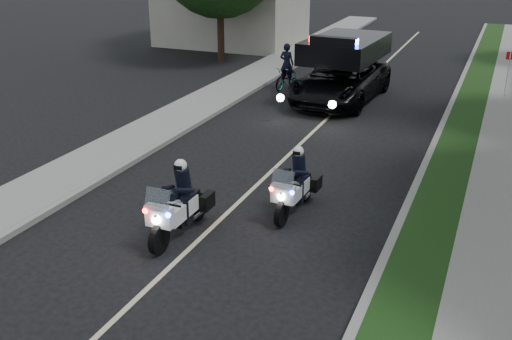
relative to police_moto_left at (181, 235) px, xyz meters
The scene contains 15 objects.
ground 2.83m from the police_moto_left, 79.68° to the right, with size 120.00×120.00×0.00m, color black.
curb_right 8.56m from the police_moto_left, 57.45° to the left, with size 0.20×60.00×0.15m, color gray.
grass_verge 8.96m from the police_moto_left, 53.68° to the left, with size 1.20×60.00×0.16m, color #193814.
sidewalk_right 9.79m from the police_moto_left, 47.53° to the left, with size 1.40×60.00×0.16m, color gray.
curb_left 8.06m from the police_moto_left, 116.47° to the left, with size 0.20×60.00×0.15m, color gray.
sidewalk_left 8.61m from the police_moto_left, 123.03° to the left, with size 2.00×60.00×0.16m, color gray.
lane_marking 7.24m from the police_moto_left, 85.99° to the left, with size 0.12×50.00×0.01m, color #BFB78C.
police_moto_left is the anchor object (origin of this frame).
police_moto_right 2.99m from the police_moto_left, 47.25° to the left, with size 0.70×2.01×1.71m, color silver, non-canonical shape.
police_suv 12.82m from the police_moto_left, 88.86° to the left, with size 2.84×6.13×2.98m, color black.
bicycle 14.13m from the police_moto_left, 100.20° to the left, with size 0.66×1.88×0.98m, color black.
cyclist 14.13m from the police_moto_left, 100.20° to the left, with size 0.65×0.43×1.80m, color black.
sign_post 16.90m from the police_moto_left, 67.35° to the left, with size 0.32×0.32×2.05m, color #A50B12, non-canonical shape.
tree_left_near 19.65m from the police_moto_left, 113.21° to the left, with size 6.26×6.26×10.43m, color #193F15, non-canonical shape.
tree_left_far 22.22m from the police_moto_left, 113.57° to the left, with size 6.80×6.80×11.33m, color #143410, non-canonical shape.
Camera 1 is at (5.88, -7.84, 6.58)m, focal length 41.88 mm.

